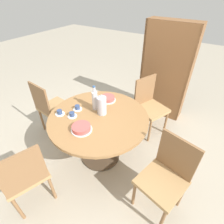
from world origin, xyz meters
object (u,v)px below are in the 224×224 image
(cake_second, at_px, (108,98))
(chair_a, at_px, (51,106))
(cup_a, at_px, (60,113))
(cup_c, at_px, (77,108))
(chair_b, at_px, (25,175))
(water_bottle, at_px, (95,100))
(chair_c, at_px, (166,176))
(bookshelf, at_px, (165,74))
(cup_b, at_px, (72,115))
(chair_d, at_px, (149,105))
(coffee_pot, at_px, (102,105))
(cake_main, at_px, (81,128))

(cake_second, bearing_deg, chair_a, -159.36)
(cup_a, xyz_separation_m, cup_c, (0.12, 0.19, 0.00))
(chair_b, distance_m, water_bottle, 1.11)
(chair_c, bearing_deg, cup_c, -172.55)
(chair_c, distance_m, water_bottle, 1.17)
(chair_a, bearing_deg, cup_a, 160.21)
(bookshelf, xyz_separation_m, cup_b, (-0.57, -1.68, -0.02))
(chair_a, bearing_deg, bookshelf, -124.45)
(chair_c, bearing_deg, cake_second, 167.13)
(cup_a, bearing_deg, chair_b, -76.34)
(chair_a, height_order, chair_d, same)
(cake_second, distance_m, cup_a, 0.67)
(chair_d, relative_size, cake_second, 4.20)
(chair_c, height_order, water_bottle, water_bottle)
(chair_d, relative_size, cup_b, 8.02)
(chair_b, relative_size, cup_c, 8.02)
(chair_b, xyz_separation_m, chair_c, (1.20, 0.76, 0.00))
(chair_a, xyz_separation_m, chair_c, (1.91, -0.21, 0.00))
(water_bottle, relative_size, cake_second, 1.50)
(cake_second, xyz_separation_m, cup_b, (-0.17, -0.53, -0.01))
(chair_d, relative_size, coffee_pot, 3.40)
(cake_second, distance_m, cup_b, 0.56)
(chair_c, distance_m, cup_b, 1.24)
(chair_a, relative_size, bookshelf, 0.57)
(chair_b, height_order, coffee_pot, coffee_pot)
(coffee_pot, height_order, cup_c, coffee_pot)
(chair_d, height_order, cake_second, chair_d)
(chair_a, distance_m, cake_second, 0.95)
(chair_d, height_order, water_bottle, water_bottle)
(cup_a, bearing_deg, water_bottle, 47.76)
(cup_b, bearing_deg, chair_a, 163.12)
(chair_b, xyz_separation_m, coffee_pot, (0.26, 1.00, 0.36))
(cake_second, bearing_deg, water_bottle, -95.51)
(chair_c, distance_m, cake_second, 1.21)
(chair_d, height_order, cup_b, chair_d)
(cup_a, distance_m, cup_b, 0.17)
(chair_a, xyz_separation_m, cup_c, (0.65, -0.07, 0.26))
(chair_c, bearing_deg, cup_b, -166.01)
(coffee_pot, height_order, cup_a, coffee_pot)
(cake_main, bearing_deg, bookshelf, 80.04)
(water_bottle, xyz_separation_m, cup_a, (-0.30, -0.33, -0.11))
(coffee_pot, relative_size, cake_second, 1.24)
(cup_a, bearing_deg, cake_second, 60.86)
(cup_a, bearing_deg, bookshelf, 67.07)
(chair_b, relative_size, cake_second, 4.20)
(chair_d, xyz_separation_m, bookshelf, (-0.01, 0.60, 0.29))
(cake_main, bearing_deg, coffee_pot, 87.97)
(chair_c, height_order, cake_second, chair_c)
(cake_second, bearing_deg, chair_d, 52.81)
(chair_a, xyz_separation_m, bookshelf, (1.27, 1.47, 0.29))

